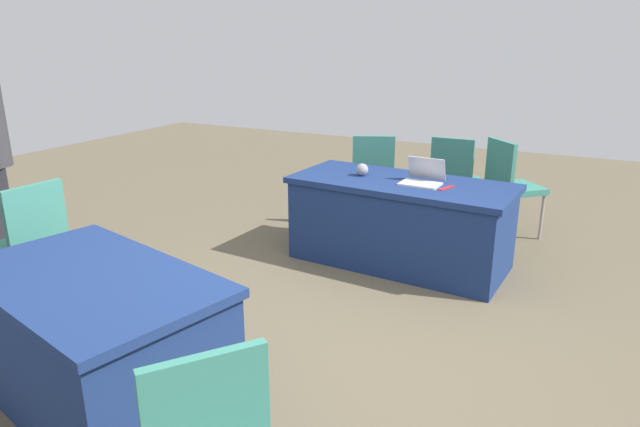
{
  "coord_description": "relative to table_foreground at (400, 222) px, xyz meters",
  "views": [
    {
      "loc": [
        -1.41,
        2.76,
        1.91
      ],
      "look_at": [
        0.02,
        -0.05,
        0.9
      ],
      "focal_mm": 31.51,
      "sensor_mm": 36.0,
      "label": 1
    }
  ],
  "objects": [
    {
      "name": "ground_plane",
      "position": [
        -0.04,
        1.62,
        -0.37
      ],
      "size": [
        14.4,
        14.4,
        0.0
      ],
      "primitive_type": "plane",
      "color": "brown"
    },
    {
      "name": "table_foreground",
      "position": [
        0.0,
        0.0,
        0.0
      ],
      "size": [
        1.91,
        0.94,
        0.74
      ],
      "rotation": [
        0.0,
        0.0,
        -0.07
      ],
      "color": "navy",
      "rests_on": "ground"
    },
    {
      "name": "table_mid_left",
      "position": [
        0.79,
        2.57,
        0.0
      ],
      "size": [
        1.63,
        1.19,
        0.74
      ],
      "rotation": [
        0.0,
        0.0,
        -0.24
      ],
      "color": "navy",
      "rests_on": "ground"
    },
    {
      "name": "chair_near_front",
      "position": [
        0.62,
        -0.89,
        0.17
      ],
      "size": [
        0.58,
        0.58,
        0.95
      ],
      "rotation": [
        0.0,
        0.0,
        3.56
      ],
      "color": "#9E9993",
      "rests_on": "ground"
    },
    {
      "name": "chair_tucked_left",
      "position": [
        -0.71,
        -1.13,
        0.18
      ],
      "size": [
        0.62,
        0.62,
        0.96
      ],
      "rotation": [
        0.0,
        0.0,
        2.34
      ],
      "color": "#9E9993",
      "rests_on": "ground"
    },
    {
      "name": "chair_tucked_right",
      "position": [
        1.98,
        2.06,
        0.19
      ],
      "size": [
        0.48,
        0.48,
        0.97
      ],
      "rotation": [
        0.0,
        0.0,
        4.62
      ],
      "color": "#9E9993",
      "rests_on": "ground"
    },
    {
      "name": "chair_by_pillar",
      "position": [
        -0.16,
        -1.16,
        0.17
      ],
      "size": [
        0.45,
        0.45,
        0.94
      ],
      "rotation": [
        0.0,
        0.0,
        3.16
      ],
      "color": "#9E9993",
      "rests_on": "ground"
    },
    {
      "name": "laptop_silver",
      "position": [
        -0.18,
        0.02,
        0.41
      ],
      "size": [
        0.33,
        0.31,
        0.21
      ],
      "rotation": [
        0.0,
        0.0,
        -0.04
      ],
      "color": "silver",
      "rests_on": "table_foreground"
    },
    {
      "name": "yarn_ball",
      "position": [
        0.37,
        -0.02,
        0.42
      ],
      "size": [
        0.11,
        0.11,
        0.11
      ],
      "primitive_type": "sphere",
      "color": "gray",
      "rests_on": "table_foreground"
    },
    {
      "name": "scissors_red",
      "position": [
        -0.4,
        0.07,
        0.37
      ],
      "size": [
        0.1,
        0.18,
        0.01
      ],
      "primitive_type": "cube",
      "rotation": [
        0.0,
        0.0,
        1.22
      ],
      "color": "red",
      "rests_on": "table_foreground"
    }
  ]
}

